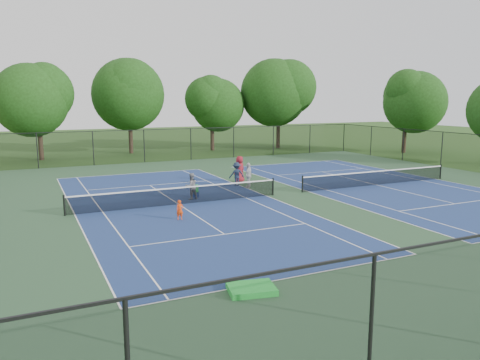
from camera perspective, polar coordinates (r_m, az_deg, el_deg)
name	(u,v)px	position (r m, az deg, el deg)	size (l,w,h in m)	color
ground	(288,194)	(28.97, 5.84, -1.69)	(140.00, 140.00, 0.00)	#234716
court_pad	(288,194)	(28.97, 5.84, -1.68)	(36.00, 36.00, 0.01)	#2C4F31
tennis_court_left	(179,203)	(26.12, -7.46, -2.78)	(12.00, 23.83, 1.07)	navy
tennis_court_right	(377,184)	(33.06, 16.32, -0.43)	(12.00, 23.83, 1.07)	navy
perimeter_fence	(288,168)	(28.70, 5.90, 1.45)	(36.08, 36.08, 3.02)	black
tree_back_a	(37,96)	(48.34, -23.49, 9.37)	(6.80, 6.80, 9.15)	#2D2116
tree_back_b	(129,91)	(51.44, -13.40, 10.52)	(7.60, 7.60, 10.03)	#2D2116
tree_back_c	(212,102)	(53.09, -3.44, 9.53)	(6.00, 6.00, 8.40)	#2D2116
tree_back_d	(279,90)	(55.68, 4.75, 10.91)	(7.80, 7.80, 10.37)	#2D2116
tree_side_e	(407,99)	(53.72, 19.65, 9.34)	(6.60, 6.60, 8.87)	#2D2116
child_player	(180,210)	(22.81, -7.35, -3.64)	(0.35, 0.23, 0.97)	#F04310
instructor	(191,186)	(27.29, -5.96, -0.76)	(0.75, 0.58, 1.54)	gray
bystander_a	(249,175)	(30.69, 1.05, 0.59)	(0.97, 0.41, 1.66)	silver
bystander_b	(237,174)	(31.39, -0.41, 0.73)	(1.03, 0.59, 1.59)	#1B273D
bystander_c	(240,169)	(32.70, -0.04, 1.33)	(0.90, 0.59, 1.85)	maroon
ball_crate	(196,195)	(27.96, -5.43, -1.77)	(0.38, 0.28, 0.32)	navy
ball_hopper	(196,188)	(27.89, -5.45, -1.03)	(0.34, 0.27, 0.42)	green
green_tarp	(252,289)	(14.54, 1.41, -13.13)	(1.41, 1.04, 0.18)	green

